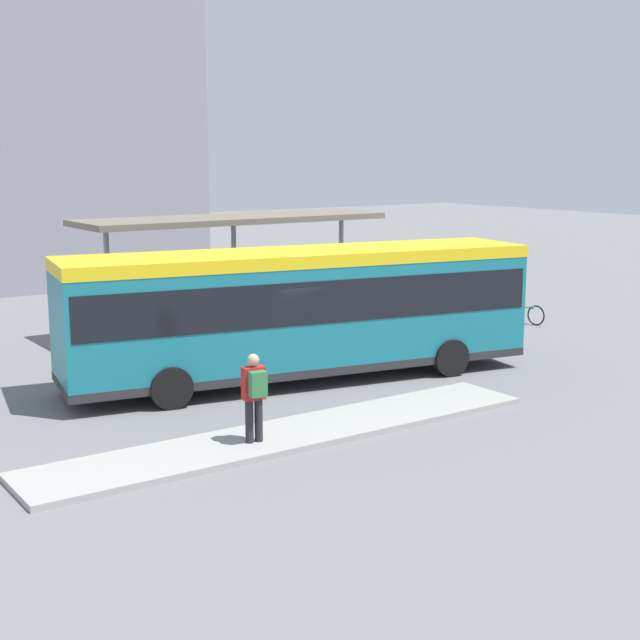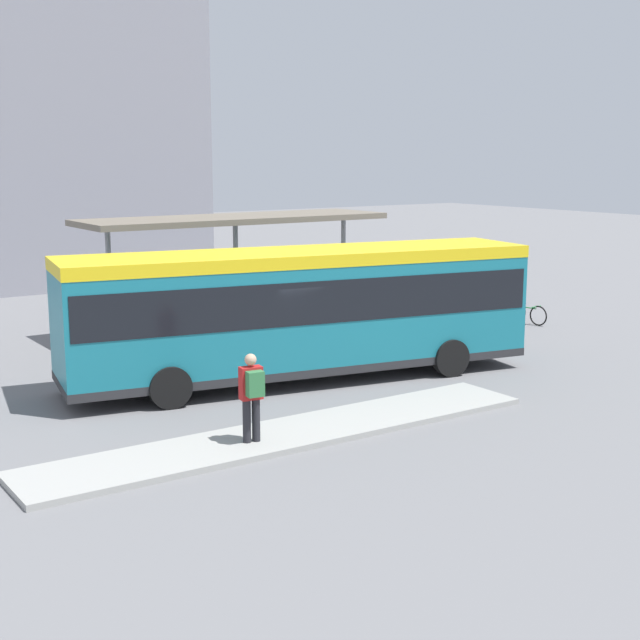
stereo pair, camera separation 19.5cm
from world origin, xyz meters
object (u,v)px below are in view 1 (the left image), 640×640
Objects in this scene: pedestrian_waiting at (255,392)px; bicycle_green at (525,313)px; bicycle_black at (502,308)px; potted_planter_far_side at (271,323)px; potted_planter_near_shelter at (214,326)px; city_bus at (301,305)px.

pedestrian_waiting is 1.11× the size of bicycle_green.
bicycle_black is 8.79m from potted_planter_far_side.
potted_planter_near_shelter is at bearing 80.33° from bicycle_black.
potted_planter_far_side reaches higher than bicycle_green.
bicycle_black is 10.51m from potted_planter_near_shelter.
pedestrian_waiting is at bearing 112.05° from bicycle_black.
potted_planter_near_shelter reaches higher than bicycle_green.
bicycle_black reaches higher than bicycle_green.
potted_planter_near_shelter is 1.73m from potted_planter_far_side.
potted_planter_far_side is (-8.75, 0.71, 0.34)m from bicycle_black.
potted_planter_near_shelter reaches higher than bicycle_black.
city_bus reaches higher than potted_planter_near_shelter.
potted_planter_far_side is at bearing -8.57° from potted_planter_near_shelter.
potted_planter_near_shelter is (-10.46, 0.97, 0.38)m from bicycle_black.
city_bus is 8.04× the size of potted_planter_near_shelter.
city_bus is 10.67m from bicycle_black.
bicycle_black is at bearing 26.81° from city_bus.
city_bus reaches higher than potted_planter_far_side.
bicycle_green is (13.91, 5.95, -0.77)m from pedestrian_waiting.
bicycle_green is 0.86× the size of bicycle_black.
bicycle_green is 1.10× the size of potted_planter_far_side.
bicycle_green is at bearing -176.10° from bicycle_black.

